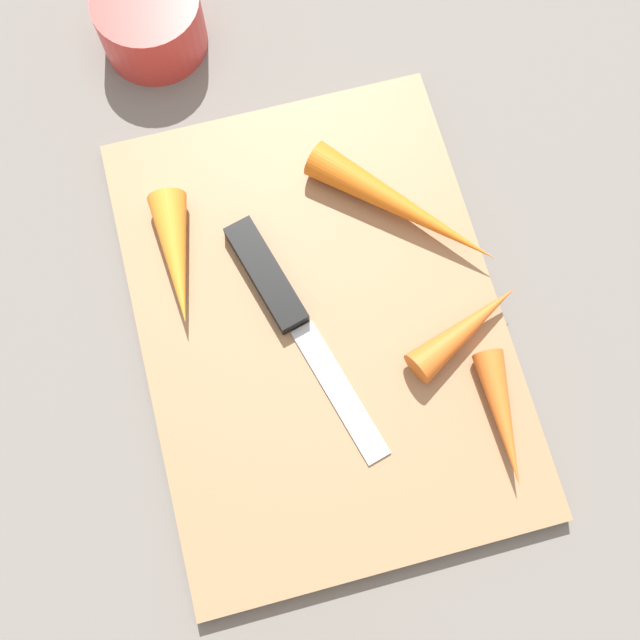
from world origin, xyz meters
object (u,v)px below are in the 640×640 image
at_px(small_bowl, 151,23).
at_px(knife, 275,290).
at_px(carrot_long, 176,258).
at_px(carrot_shortest, 503,418).
at_px(cutting_board, 320,322).
at_px(carrot_short, 466,328).
at_px(carrot_longest, 403,207).

bearing_deg(small_bowl, knife, 9.99).
bearing_deg(carrot_long, carrot_shortest, 52.45).
distance_m(cutting_board, carrot_short, 0.11).
bearing_deg(small_bowl, carrot_long, -5.99).
bearing_deg(carrot_long, carrot_longest, 92.98).
distance_m(cutting_board, knife, 0.04).
bearing_deg(small_bowl, carrot_longest, 35.94).
xyz_separation_m(carrot_short, carrot_longest, (-0.10, -0.02, 0.00)).
relative_size(carrot_long, small_bowl, 1.17).
height_order(knife, carrot_short, carrot_short).
bearing_deg(carrot_short, cutting_board, 135.12).
relative_size(knife, carrot_shortest, 2.12).
distance_m(carrot_long, small_bowl, 0.20).
xyz_separation_m(carrot_short, carrot_long, (-0.10, -0.19, 0.00)).
bearing_deg(carrot_longest, small_bowl, 172.29).
height_order(carrot_long, small_bowl, small_bowl).
height_order(knife, carrot_shortest, carrot_shortest).
xyz_separation_m(knife, carrot_short, (0.06, 0.12, 0.01)).
xyz_separation_m(cutting_board, carrot_shortest, (0.10, 0.10, 0.02)).
bearing_deg(carrot_shortest, carrot_longest, -167.51).
relative_size(knife, small_bowl, 2.33).
bearing_deg(carrot_longest, carrot_long, -134.57).
bearing_deg(knife, carrot_shortest, 29.13).
height_order(knife, small_bowl, small_bowl).
height_order(cutting_board, small_bowl, small_bowl).
xyz_separation_m(carrot_short, carrot_shortest, (0.07, 0.01, -0.00)).
distance_m(knife, carrot_shortest, 0.19).
bearing_deg(carrot_short, small_bowl, 93.86).
xyz_separation_m(cutting_board, small_bowl, (-0.27, -0.07, 0.02)).
relative_size(cutting_board, knife, 1.82).
bearing_deg(carrot_shortest, small_bowl, -150.49).
height_order(cutting_board, knife, knife).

